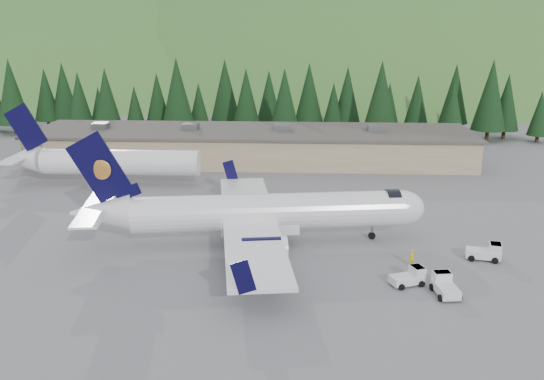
{
  "coord_description": "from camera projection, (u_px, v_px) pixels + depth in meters",
  "views": [
    {
      "loc": [
        3.45,
        -59.12,
        22.28
      ],
      "look_at": [
        0.0,
        6.0,
        4.0
      ],
      "focal_mm": 40.0,
      "sensor_mm": 36.0,
      "label": 1
    }
  ],
  "objects": [
    {
      "name": "airliner",
      "position": [
        259.0,
        213.0,
        62.07
      ],
      "size": [
        36.34,
        34.24,
        12.07
      ],
      "rotation": [
        0.0,
        0.0,
        0.15
      ],
      "color": "white",
      "rests_on": "ground"
    },
    {
      "name": "baggage_tug_a",
      "position": [
        410.0,
        277.0,
        52.83
      ],
      "size": [
        3.32,
        2.63,
        1.59
      ],
      "rotation": [
        0.0,
        0.0,
        0.39
      ],
      "color": "silver",
      "rests_on": "ground"
    },
    {
      "name": "ramp_worker",
      "position": [
        412.0,
        258.0,
        56.73
      ],
      "size": [
        0.7,
        0.69,
        1.63
      ],
      "primitive_type": "imported",
      "rotation": [
        0.0,
        0.0,
        3.86
      ],
      "color": "#DCC102",
      "rests_on": "ground"
    },
    {
      "name": "ground",
      "position": [
        269.0,
        242.0,
        63.04
      ],
      "size": [
        600.0,
        600.0,
        0.0
      ],
      "primitive_type": "plane",
      "color": "slate"
    },
    {
      "name": "hills",
      "position": [
        409.0,
        254.0,
        282.08
      ],
      "size": [
        614.0,
        330.0,
        300.0
      ],
      "color": "#265A24",
      "rests_on": "ground"
    },
    {
      "name": "baggage_tug_c",
      "position": [
        445.0,
        286.0,
        51.01
      ],
      "size": [
        2.26,
        3.34,
        1.68
      ],
      "rotation": [
        0.0,
        0.0,
        1.71
      ],
      "color": "silver",
      "rests_on": "ground"
    },
    {
      "name": "terminal_building",
      "position": [
        252.0,
        145.0,
        99.12
      ],
      "size": [
        71.0,
        17.0,
        6.1
      ],
      "color": "#92845D",
      "rests_on": "ground"
    },
    {
      "name": "tree_line",
      "position": [
        251.0,
        97.0,
        120.14
      ],
      "size": [
        112.56,
        18.75,
        14.28
      ],
      "color": "black",
      "rests_on": "ground"
    },
    {
      "name": "baggage_tug_b",
      "position": [
        487.0,
        252.0,
        58.32
      ],
      "size": [
        3.49,
        2.5,
        1.72
      ],
      "rotation": [
        0.0,
        0.0,
        -0.22
      ],
      "color": "silver",
      "rests_on": "ground"
    },
    {
      "name": "second_airliner",
      "position": [
        100.0,
        161.0,
        84.56
      ],
      "size": [
        27.5,
        11.0,
        10.05
      ],
      "color": "white",
      "rests_on": "ground"
    }
  ]
}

